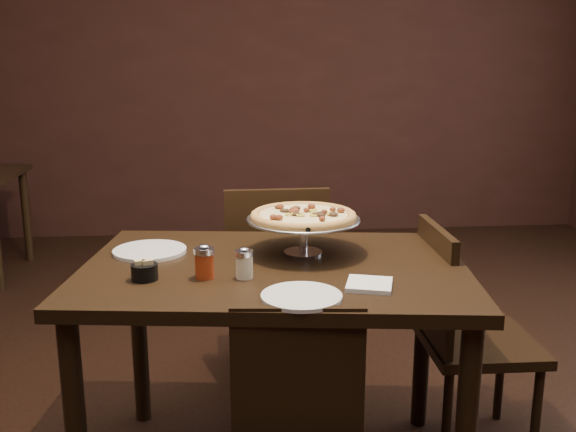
{
  "coord_description": "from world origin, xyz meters",
  "views": [
    {
      "loc": [
        -0.15,
        -2.03,
        1.47
      ],
      "look_at": [
        0.05,
        0.08,
        0.96
      ],
      "focal_mm": 40.0,
      "sensor_mm": 36.0,
      "label": 1
    }
  ],
  "objects": [
    {
      "name": "dining_table",
      "position": [
        -0.0,
        0.03,
        0.7
      ],
      "size": [
        1.39,
        1.02,
        0.81
      ],
      "rotation": [
        0.0,
        0.0,
        -0.13
      ],
      "color": "black",
      "rests_on": "ground"
    },
    {
      "name": "napkin_stack",
      "position": [
        0.27,
        -0.22,
        0.81
      ],
      "size": [
        0.17,
        0.17,
        0.01
      ],
      "primitive_type": "cube",
      "rotation": [
        0.0,
        0.0,
        -0.29
      ],
      "color": "white",
      "rests_on": "dining_table"
    },
    {
      "name": "plate_near",
      "position": [
        0.05,
        -0.3,
        0.81
      ],
      "size": [
        0.24,
        0.24,
        0.01
      ],
      "primitive_type": "cylinder",
      "color": "white",
      "rests_on": "dining_table"
    },
    {
      "name": "pizza_stand",
      "position": [
        0.11,
        0.15,
        0.94
      ],
      "size": [
        0.4,
        0.4,
        0.17
      ],
      "color": "silver",
      "rests_on": "dining_table"
    },
    {
      "name": "plate_left",
      "position": [
        -0.44,
        0.21,
        0.81
      ],
      "size": [
        0.26,
        0.26,
        0.01
      ],
      "primitive_type": "cylinder",
      "color": "white",
      "rests_on": "dining_table"
    },
    {
      "name": "chair_far",
      "position": [
        0.05,
        0.72,
        0.52
      ],
      "size": [
        0.45,
        0.45,
        0.95
      ],
      "rotation": [
        0.0,
        0.0,
        3.16
      ],
      "color": "black",
      "rests_on": "ground"
    },
    {
      "name": "room",
      "position": [
        0.06,
        0.03,
        1.4
      ],
      "size": [
        6.04,
        7.04,
        2.84
      ],
      "color": "black",
      "rests_on": "ground"
    },
    {
      "name": "pepper_flake_shaker",
      "position": [
        -0.23,
        -0.09,
        0.86
      ],
      "size": [
        0.06,
        0.06,
        0.11
      ],
      "color": "maroon",
      "rests_on": "dining_table"
    },
    {
      "name": "parmesan_shaker",
      "position": [
        -0.11,
        -0.1,
        0.85
      ],
      "size": [
        0.06,
        0.06,
        0.1
      ],
      "color": "beige",
      "rests_on": "dining_table"
    },
    {
      "name": "serving_spatula",
      "position": [
        0.12,
        0.02,
        0.94
      ],
      "size": [
        0.13,
        0.13,
        0.02
      ],
      "rotation": [
        0.0,
        0.0,
        -0.28
      ],
      "color": "silver",
      "rests_on": "pizza_stand"
    },
    {
      "name": "chair_side",
      "position": [
        0.72,
        0.16,
        0.49
      ],
      "size": [
        0.42,
        0.42,
        0.89
      ],
      "rotation": [
        0.0,
        0.0,
        1.55
      ],
      "color": "black",
      "rests_on": "ground"
    },
    {
      "name": "packet_caddy",
      "position": [
        -0.42,
        -0.09,
        0.83
      ],
      "size": [
        0.08,
        0.08,
        0.07
      ],
      "rotation": [
        0.0,
        0.0,
        0.32
      ],
      "color": "black",
      "rests_on": "dining_table"
    }
  ]
}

